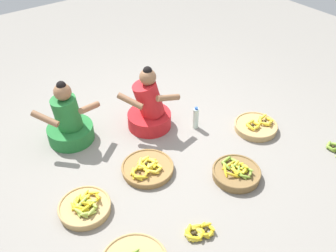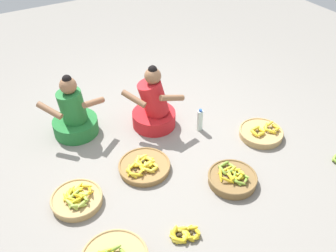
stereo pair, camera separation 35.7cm
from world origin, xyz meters
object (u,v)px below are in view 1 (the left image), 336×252
banana_basket_back_center (256,126)px  water_bottle (196,118)px  loose_bananas_front_left (198,232)px  vendor_woman_behind (69,122)px  banana_basket_mid_left (148,168)px  vendor_woman_front (149,108)px  banana_basket_mid_right (236,173)px  banana_basket_back_right (85,207)px

banana_basket_back_center → water_bottle: bearing=139.8°
loose_bananas_front_left → water_bottle: size_ratio=1.02×
vendor_woman_behind → banana_basket_mid_left: 1.06m
banana_basket_mid_left → water_bottle: 0.93m
vendor_woman_front → banana_basket_back_center: size_ratio=1.58×
banana_basket_mid_right → banana_basket_mid_left: banana_basket_mid_right is taller
vendor_woman_behind → banana_basket_mid_right: bearing=-55.2°
vendor_woman_behind → loose_bananas_front_left: vendor_woman_behind is taller
banana_basket_mid_right → banana_basket_back_right: size_ratio=1.01×
banana_basket_back_center → banana_basket_mid_left: bearing=172.3°
vendor_woman_front → banana_basket_mid_left: size_ratio=1.47×
banana_basket_back_right → banana_basket_mid_left: size_ratio=0.90×
banana_basket_back_center → loose_bananas_front_left: bearing=-154.6°
banana_basket_mid_left → water_bottle: size_ratio=1.89×
loose_bananas_front_left → banana_basket_back_center: bearing=25.4°
banana_basket_back_right → water_bottle: bearing=12.2°
banana_basket_back_center → loose_bananas_front_left: 1.68m
vendor_woman_front → banana_basket_back_right: size_ratio=1.63×
banana_basket_back_center → banana_basket_mid_right: bearing=-150.8°
vendor_woman_front → water_bottle: vendor_woman_front is taller
vendor_woman_behind → banana_basket_mid_right: vendor_woman_behind is taller
vendor_woman_behind → banana_basket_back_right: (-0.35, -1.04, -0.19)m
banana_basket_back_center → loose_bananas_front_left: size_ratio=1.72×
banana_basket_mid_left → banana_basket_mid_right: bearing=-41.8°
vendor_woman_front → banana_basket_mid_right: 1.27m
vendor_woman_front → loose_bananas_front_left: (-0.54, -1.54, -0.23)m
loose_bananas_front_left → water_bottle: 1.53m
banana_basket_back_right → loose_bananas_front_left: size_ratio=1.67×
banana_basket_back_right → loose_bananas_front_left: banana_basket_back_right is taller
vendor_woman_front → banana_basket_mid_left: vendor_woman_front is taller
vendor_woman_front → loose_bananas_front_left: size_ratio=2.72×
banana_basket_back_center → water_bottle: water_bottle is taller
loose_bananas_front_left → banana_basket_mid_right: bearing=21.4°
banana_basket_back_center → loose_bananas_front_left: banana_basket_back_center is taller
banana_basket_mid_right → water_bottle: 0.91m
banana_basket_back_center → banana_basket_back_right: size_ratio=1.03×
banana_basket_mid_right → banana_basket_mid_left: bearing=138.2°
vendor_woman_front → banana_basket_back_center: 1.29m
vendor_woman_front → water_bottle: (0.43, -0.35, -0.12)m
banana_basket_back_center → water_bottle: (-0.55, 0.47, 0.09)m
loose_bananas_front_left → water_bottle: (0.97, 1.19, 0.11)m
vendor_woman_behind → loose_bananas_front_left: bearing=-80.3°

